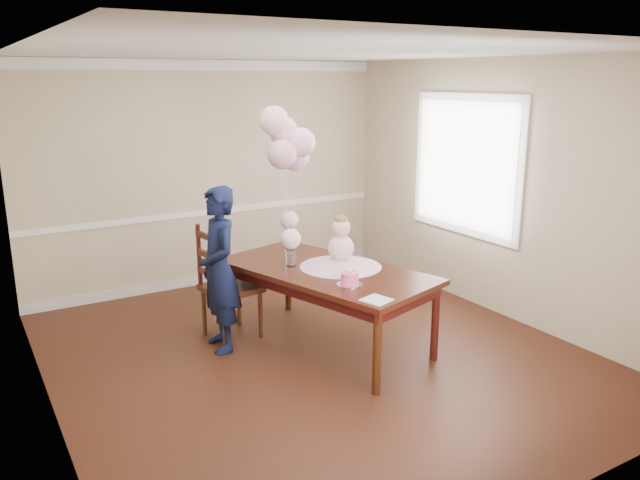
# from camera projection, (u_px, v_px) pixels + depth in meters

# --- Properties ---
(floor) EXTENTS (4.50, 5.00, 0.00)m
(floor) POSITION_uv_depth(u_px,v_px,m) (316.00, 355.00, 5.78)
(floor) COLOR black
(floor) RESTS_ON ground
(ceiling) EXTENTS (4.50, 5.00, 0.02)m
(ceiling) POSITION_uv_depth(u_px,v_px,m) (316.00, 51.00, 5.10)
(ceiling) COLOR white
(ceiling) RESTS_ON wall_back
(wall_back) EXTENTS (4.50, 0.02, 2.70)m
(wall_back) POSITION_uv_depth(u_px,v_px,m) (211.00, 175.00, 7.51)
(wall_back) COLOR tan
(wall_back) RESTS_ON floor
(wall_front) EXTENTS (4.50, 0.02, 2.70)m
(wall_front) POSITION_uv_depth(u_px,v_px,m) (551.00, 296.00, 3.37)
(wall_front) COLOR tan
(wall_front) RESTS_ON floor
(wall_left) EXTENTS (0.02, 5.00, 2.70)m
(wall_left) POSITION_uv_depth(u_px,v_px,m) (37.00, 248.00, 4.32)
(wall_left) COLOR tan
(wall_left) RESTS_ON floor
(wall_right) EXTENTS (0.02, 5.00, 2.70)m
(wall_right) POSITION_uv_depth(u_px,v_px,m) (500.00, 189.00, 6.56)
(wall_right) COLOR tan
(wall_right) RESTS_ON floor
(chair_rail_trim) EXTENTS (4.50, 0.02, 0.07)m
(chair_rail_trim) POSITION_uv_depth(u_px,v_px,m) (213.00, 212.00, 7.62)
(chair_rail_trim) COLOR white
(chair_rail_trim) RESTS_ON wall_back
(crown_molding) EXTENTS (4.50, 0.02, 0.12)m
(crown_molding) POSITION_uv_depth(u_px,v_px,m) (206.00, 65.00, 7.18)
(crown_molding) COLOR white
(crown_molding) RESTS_ON wall_back
(baseboard_trim) EXTENTS (4.50, 0.02, 0.12)m
(baseboard_trim) POSITION_uv_depth(u_px,v_px,m) (215.00, 277.00, 7.83)
(baseboard_trim) COLOR silver
(baseboard_trim) RESTS_ON floor
(window_frame) EXTENTS (0.02, 1.66, 1.56)m
(window_frame) POSITION_uv_depth(u_px,v_px,m) (466.00, 165.00, 6.91)
(window_frame) COLOR white
(window_frame) RESTS_ON wall_right
(window_blinds) EXTENTS (0.01, 1.50, 1.40)m
(window_blinds) POSITION_uv_depth(u_px,v_px,m) (464.00, 165.00, 6.90)
(window_blinds) COLOR white
(window_blinds) RESTS_ON wall_right
(dining_table_top) EXTENTS (1.56, 2.25, 0.05)m
(dining_table_top) POSITION_uv_depth(u_px,v_px,m) (326.00, 271.00, 5.81)
(dining_table_top) COLOR black
(dining_table_top) RESTS_ON table_leg_fl
(table_apron) EXTENTS (1.43, 2.12, 0.10)m
(table_apron) POSITION_uv_depth(u_px,v_px,m) (326.00, 279.00, 5.83)
(table_apron) COLOR black
(table_apron) RESTS_ON table_leg_fl
(table_leg_fl) EXTENTS (0.09, 0.09, 0.71)m
(table_leg_fl) POSITION_uv_depth(u_px,v_px,m) (377.00, 353.00, 4.98)
(table_leg_fl) COLOR black
(table_leg_fl) RESTS_ON floor
(table_leg_fr) EXTENTS (0.09, 0.09, 0.71)m
(table_leg_fr) POSITION_uv_depth(u_px,v_px,m) (435.00, 323.00, 5.60)
(table_leg_fr) COLOR black
(table_leg_fr) RESTS_ON floor
(table_leg_bl) EXTENTS (0.09, 0.09, 0.71)m
(table_leg_bl) POSITION_uv_depth(u_px,v_px,m) (227.00, 298.00, 6.21)
(table_leg_bl) COLOR black
(table_leg_bl) RESTS_ON floor
(table_leg_br) EXTENTS (0.09, 0.09, 0.71)m
(table_leg_br) POSITION_uv_depth(u_px,v_px,m) (288.00, 279.00, 6.82)
(table_leg_br) COLOR black
(table_leg_br) RESTS_ON floor
(baby_skirt) EXTENTS (0.96, 0.96, 0.10)m
(baby_skirt) POSITION_uv_depth(u_px,v_px,m) (341.00, 261.00, 5.86)
(baby_skirt) COLOR #DEA3C5
(baby_skirt) RESTS_ON dining_table_top
(baby_torso) EXTENTS (0.25, 0.25, 0.25)m
(baby_torso) POSITION_uv_depth(u_px,v_px,m) (341.00, 248.00, 5.83)
(baby_torso) COLOR #FFA1D9
(baby_torso) RESTS_ON baby_skirt
(baby_head) EXTENTS (0.17, 0.17, 0.17)m
(baby_head) POSITION_uv_depth(u_px,v_px,m) (341.00, 227.00, 5.78)
(baby_head) COLOR beige
(baby_head) RESTS_ON baby_torso
(baby_hair) EXTENTS (0.12, 0.12, 0.12)m
(baby_hair) POSITION_uv_depth(u_px,v_px,m) (341.00, 221.00, 5.77)
(baby_hair) COLOR brown
(baby_hair) RESTS_ON baby_head
(cake_platter) EXTENTS (0.28, 0.28, 0.01)m
(cake_platter) POSITION_uv_depth(u_px,v_px,m) (349.00, 284.00, 5.35)
(cake_platter) COLOR silver
(cake_platter) RESTS_ON dining_table_top
(birthday_cake) EXTENTS (0.19, 0.19, 0.10)m
(birthday_cake) POSITION_uv_depth(u_px,v_px,m) (350.00, 278.00, 5.34)
(birthday_cake) COLOR #EE4B80
(birthday_cake) RESTS_ON cake_platter
(cake_flower_a) EXTENTS (0.03, 0.03, 0.03)m
(cake_flower_a) POSITION_uv_depth(u_px,v_px,m) (350.00, 271.00, 5.32)
(cake_flower_a) COLOR white
(cake_flower_a) RESTS_ON birthday_cake
(cake_flower_b) EXTENTS (0.03, 0.03, 0.03)m
(cake_flower_b) POSITION_uv_depth(u_px,v_px,m) (350.00, 270.00, 5.36)
(cake_flower_b) COLOR silver
(cake_flower_b) RESTS_ON birthday_cake
(rose_vase_near) EXTENTS (0.13, 0.13, 0.16)m
(rose_vase_near) POSITION_uv_depth(u_px,v_px,m) (291.00, 258.00, 5.87)
(rose_vase_near) COLOR silver
(rose_vase_near) RESTS_ON dining_table_top
(roses_near) EXTENTS (0.19, 0.19, 0.19)m
(roses_near) POSITION_uv_depth(u_px,v_px,m) (291.00, 239.00, 5.82)
(roses_near) COLOR silver
(roses_near) RESTS_ON rose_vase_near
(rose_vase_far) EXTENTS (0.13, 0.13, 0.16)m
(rose_vase_far) POSITION_uv_depth(u_px,v_px,m) (290.00, 237.00, 6.62)
(rose_vase_far) COLOR white
(rose_vase_far) RESTS_ON dining_table_top
(roses_far) EXTENTS (0.19, 0.19, 0.19)m
(roses_far) POSITION_uv_depth(u_px,v_px,m) (289.00, 220.00, 6.58)
(roses_far) COLOR #F7CFD6
(roses_far) RESTS_ON rose_vase_far
(napkin) EXTENTS (0.25, 0.25, 0.01)m
(napkin) POSITION_uv_depth(u_px,v_px,m) (376.00, 300.00, 4.98)
(napkin) COLOR silver
(napkin) RESTS_ON dining_table_top
(balloon_weight) EXTENTS (0.05, 0.05, 0.02)m
(balloon_weight) POSITION_uv_depth(u_px,v_px,m) (291.00, 254.00, 6.24)
(balloon_weight) COLOR silver
(balloon_weight) RESTS_ON dining_table_top
(balloon_a) EXTENTS (0.29, 0.29, 0.29)m
(balloon_a) POSITION_uv_depth(u_px,v_px,m) (282.00, 154.00, 5.91)
(balloon_a) COLOR #D999B1
(balloon_a) RESTS_ON balloon_ribbon_a
(balloon_b) EXTENTS (0.29, 0.29, 0.29)m
(balloon_b) POSITION_uv_depth(u_px,v_px,m) (301.00, 142.00, 6.00)
(balloon_b) COLOR #FFB4D8
(balloon_b) RESTS_ON balloon_ribbon_b
(balloon_c) EXTENTS (0.29, 0.29, 0.29)m
(balloon_c) POSITION_uv_depth(u_px,v_px,m) (283.00, 131.00, 6.01)
(balloon_c) COLOR #F2ABBE
(balloon_c) RESTS_ON balloon_ribbon_c
(balloon_d) EXTENTS (0.29, 0.29, 0.29)m
(balloon_d) POSITION_uv_depth(u_px,v_px,m) (274.00, 121.00, 5.93)
(balloon_d) COLOR #FFB4C4
(balloon_d) RESTS_ON balloon_ribbon_d
(balloon_e) EXTENTS (0.29, 0.29, 0.29)m
(balloon_e) POSITION_uv_depth(u_px,v_px,m) (295.00, 156.00, 6.16)
(balloon_e) COLOR #E6A3C3
(balloon_e) RESTS_ON balloon_ribbon_e
(balloon_ribbon_a) EXTENTS (0.09, 0.03, 0.85)m
(balloon_ribbon_a) POSITION_uv_depth(u_px,v_px,m) (287.00, 213.00, 6.09)
(balloon_ribbon_a) COLOR white
(balloon_ribbon_a) RESTS_ON balloon_weight
(balloon_ribbon_b) EXTENTS (0.12, 0.02, 0.95)m
(balloon_ribbon_b) POSITION_uv_depth(u_px,v_px,m) (296.00, 207.00, 6.14)
(balloon_ribbon_b) COLOR white
(balloon_ribbon_b) RESTS_ON balloon_weight
(balloon_ribbon_c) EXTENTS (0.01, 0.10, 1.06)m
(balloon_ribbon_c) POSITION_uv_depth(u_px,v_px,m) (287.00, 202.00, 6.14)
(balloon_ribbon_c) COLOR white
(balloon_ribbon_c) RESTS_ON balloon_weight
(balloon_ribbon_d) EXTENTS (0.11, 0.08, 1.16)m
(balloon_ribbon_d) POSITION_uv_depth(u_px,v_px,m) (283.00, 197.00, 6.10)
(balloon_ribbon_d) COLOR white
(balloon_ribbon_d) RESTS_ON balloon_weight
(balloon_ribbon_e) EXTENTS (0.12, 0.11, 0.79)m
(balloon_ribbon_e) POSITION_uv_depth(u_px,v_px,m) (293.00, 213.00, 6.22)
(balloon_ribbon_e) COLOR white
(balloon_ribbon_e) RESTS_ON balloon_weight
(dining_chair_seat) EXTENTS (0.56, 0.56, 0.06)m
(dining_chair_seat) POSITION_uv_depth(u_px,v_px,m) (231.00, 288.00, 6.07)
(dining_chair_seat) COLOR #33180E
(dining_chair_seat) RESTS_ON chair_leg_fl
(chair_leg_fl) EXTENTS (0.05, 0.05, 0.48)m
(chair_leg_fl) POSITION_uv_depth(u_px,v_px,m) (225.00, 324.00, 5.87)
(chair_leg_fl) COLOR #3D2310
(chair_leg_fl) RESTS_ON floor
(chair_leg_fr) EXTENTS (0.05, 0.05, 0.48)m
(chair_leg_fr) POSITION_uv_depth(u_px,v_px,m) (261.00, 314.00, 6.11)
(chair_leg_fr) COLOR #39160F
(chair_leg_fr) RESTS_ON floor
(chair_leg_bl) EXTENTS (0.05, 0.05, 0.48)m
(chair_leg_bl) POSITION_uv_depth(u_px,v_px,m) (204.00, 312.00, 6.17)
(chair_leg_bl) COLOR #3C2010
(chair_leg_bl) RESTS_ON floor
(chair_leg_br) EXTENTS (0.05, 0.05, 0.48)m
(chair_leg_br) POSITION_uv_depth(u_px,v_px,m) (239.00, 303.00, 6.41)
(chair_leg_br) COLOR #391F0F
(chair_leg_br) RESTS_ON floor
(chair_back_post_l) EXTENTS (0.05, 0.05, 0.63)m
(chair_back_post_l) POSITION_uv_depth(u_px,v_px,m) (220.00, 265.00, 5.71)
(chair_back_post_l) COLOR #3C1610
(chair_back_post_l) RESTS_ON dining_chair_seat
(chair_back_post_r) EXTENTS (0.05, 0.05, 0.63)m
(chair_back_post_r) POSITION_uv_depth(u_px,v_px,m) (199.00, 256.00, 6.01)
(chair_back_post_r) COLOR #38120F
(chair_back_post_r) RESTS_ON dining_chair_seat
(chair_slat_low) EXTENTS (0.10, 0.45, 0.06)m
(chair_slat_low) POSITION_uv_depth(u_px,v_px,m) (210.00, 274.00, 5.89)
(chair_slat_low) COLOR #39130F
(chair_slat_low) RESTS_ON dining_chair_seat
(chair_slat_mid) EXTENTS (0.10, 0.45, 0.06)m
(chair_slat_mid) POSITION_uv_depth(u_px,v_px,m) (209.00, 256.00, 5.85)
(chair_slat_mid) COLOR #381D0F
(chair_slat_mid) RESTS_ON dining_chair_seat
(chair_slat_top) EXTENTS (0.10, 0.45, 0.06)m
(chair_slat_top) POSITION_uv_depth(u_px,v_px,m) (208.00, 237.00, 5.80)
(chair_slat_top) COLOR #33150D
(chair_slat_top) RESTS_ON dining_chair_seat
(woman) EXTENTS (0.43, 0.60, 1.55)m
(woman) POSITION_uv_depth(u_px,v_px,m) (219.00, 270.00, 5.74)
(woman) COLOR black
(woman) RESTS_ON floor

